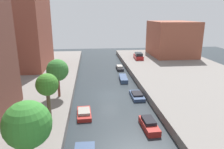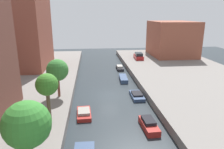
{
  "view_description": "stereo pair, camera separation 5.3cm",
  "coord_description": "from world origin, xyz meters",
  "px_view_note": "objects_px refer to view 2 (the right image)",
  "views": [
    {
      "loc": [
        -2.48,
        -28.07,
        11.27
      ],
      "look_at": [
        0.95,
        4.68,
        1.7
      ],
      "focal_mm": 33.67,
      "sensor_mm": 36.0,
      "label": 1
    },
    {
      "loc": [
        -2.42,
        -28.07,
        11.27
      ],
      "look_at": [
        0.95,
        4.68,
        1.7
      ],
      "focal_mm": 33.67,
      "sensor_mm": 36.0,
      "label": 2
    }
  ],
  "objects_px": {
    "moored_boat_left_2": "(84,113)",
    "moored_boat_right_1": "(149,125)",
    "low_block_right": "(172,39)",
    "moored_boat_right_4": "(120,68)",
    "moored_boat_right_2": "(137,95)",
    "moored_boat_right_3": "(123,78)",
    "street_tree_1": "(47,85)",
    "parked_car": "(139,56)",
    "street_tree_0": "(27,125)",
    "apartment_tower_far": "(16,5)",
    "street_tree_2": "(57,70)"
  },
  "relations": [
    {
      "from": "street_tree_1",
      "to": "low_block_right",
      "type": "bearing_deg",
      "value": 52.54
    },
    {
      "from": "apartment_tower_far",
      "to": "moored_boat_right_1",
      "type": "bearing_deg",
      "value": -51.75
    },
    {
      "from": "low_block_right",
      "to": "moored_boat_left_2",
      "type": "xyz_separation_m",
      "value": [
        -21.39,
        -29.3,
        -4.92
      ]
    },
    {
      "from": "apartment_tower_far",
      "to": "street_tree_1",
      "type": "distance_m",
      "value": 26.83
    },
    {
      "from": "moored_boat_left_2",
      "to": "moored_boat_right_1",
      "type": "bearing_deg",
      "value": -27.53
    },
    {
      "from": "moored_boat_right_1",
      "to": "moored_boat_right_4",
      "type": "bearing_deg",
      "value": 89.31
    },
    {
      "from": "apartment_tower_far",
      "to": "street_tree_2",
      "type": "height_order",
      "value": "apartment_tower_far"
    },
    {
      "from": "street_tree_0",
      "to": "moored_boat_left_2",
      "type": "relative_size",
      "value": 1.47
    },
    {
      "from": "parked_car",
      "to": "moored_boat_left_2",
      "type": "bearing_deg",
      "value": -115.36
    },
    {
      "from": "moored_boat_left_2",
      "to": "moored_boat_right_2",
      "type": "bearing_deg",
      "value": 33.45
    },
    {
      "from": "apartment_tower_far",
      "to": "street_tree_0",
      "type": "xyz_separation_m",
      "value": [
        9.39,
        -30.51,
        -8.47
      ]
    },
    {
      "from": "low_block_right",
      "to": "moored_boat_right_1",
      "type": "distance_m",
      "value": 36.25
    },
    {
      "from": "moored_boat_left_2",
      "to": "moored_boat_right_3",
      "type": "bearing_deg",
      "value": 62.83
    },
    {
      "from": "street_tree_2",
      "to": "moored_boat_left_2",
      "type": "height_order",
      "value": "street_tree_2"
    },
    {
      "from": "street_tree_1",
      "to": "moored_boat_right_3",
      "type": "xyz_separation_m",
      "value": [
        9.77,
        15.56,
        -4.45
      ]
    },
    {
      "from": "moored_boat_right_2",
      "to": "moored_boat_right_3",
      "type": "relative_size",
      "value": 0.86
    },
    {
      "from": "low_block_right",
      "to": "moored_boat_right_2",
      "type": "height_order",
      "value": "low_block_right"
    },
    {
      "from": "low_block_right",
      "to": "moored_boat_right_4",
      "type": "distance_m",
      "value": 17.82
    },
    {
      "from": "parked_car",
      "to": "apartment_tower_far",
      "type": "bearing_deg",
      "value": -169.34
    },
    {
      "from": "low_block_right",
      "to": "moored_boat_left_2",
      "type": "relative_size",
      "value": 3.52
    },
    {
      "from": "street_tree_2",
      "to": "moored_boat_right_3",
      "type": "distance_m",
      "value": 13.88
    },
    {
      "from": "street_tree_1",
      "to": "moored_boat_right_1",
      "type": "height_order",
      "value": "street_tree_1"
    },
    {
      "from": "apartment_tower_far",
      "to": "moored_boat_right_3",
      "type": "bearing_deg",
      "value": -23.24
    },
    {
      "from": "moored_boat_right_3",
      "to": "apartment_tower_far",
      "type": "bearing_deg",
      "value": 156.76
    },
    {
      "from": "moored_boat_right_3",
      "to": "moored_boat_right_4",
      "type": "distance_m",
      "value": 7.38
    },
    {
      "from": "street_tree_1",
      "to": "street_tree_2",
      "type": "xyz_separation_m",
      "value": [
        -0.0,
        6.62,
        -0.3
      ]
    },
    {
      "from": "street_tree_0",
      "to": "moored_boat_right_2",
      "type": "xyz_separation_m",
      "value": [
        10.44,
        14.31,
        -4.15
      ]
    },
    {
      "from": "low_block_right",
      "to": "moored_boat_right_3",
      "type": "relative_size",
      "value": 2.82
    },
    {
      "from": "street_tree_2",
      "to": "apartment_tower_far",
      "type": "bearing_deg",
      "value": 118.67
    },
    {
      "from": "street_tree_1",
      "to": "moored_boat_right_4",
      "type": "relative_size",
      "value": 1.45
    },
    {
      "from": "street_tree_1",
      "to": "moored_boat_left_2",
      "type": "relative_size",
      "value": 1.44
    },
    {
      "from": "street_tree_1",
      "to": "moored_boat_right_4",
      "type": "bearing_deg",
      "value": 66.11
    },
    {
      "from": "moored_boat_right_2",
      "to": "moored_boat_right_4",
      "type": "distance_m",
      "value": 15.34
    },
    {
      "from": "apartment_tower_far",
      "to": "moored_boat_left_2",
      "type": "height_order",
      "value": "apartment_tower_far"
    },
    {
      "from": "low_block_right",
      "to": "moored_boat_right_4",
      "type": "bearing_deg",
      "value": -147.54
    },
    {
      "from": "apartment_tower_far",
      "to": "moored_boat_left_2",
      "type": "relative_size",
      "value": 6.97
    },
    {
      "from": "low_block_right",
      "to": "moored_boat_left_2",
      "type": "height_order",
      "value": "low_block_right"
    },
    {
      "from": "moored_boat_left_2",
      "to": "low_block_right",
      "type": "bearing_deg",
      "value": 53.88
    },
    {
      "from": "parked_car",
      "to": "moored_boat_right_3",
      "type": "xyz_separation_m",
      "value": [
        -5.61,
        -12.89,
        -1.31
      ]
    },
    {
      "from": "street_tree_1",
      "to": "apartment_tower_far",
      "type": "bearing_deg",
      "value": 111.54
    },
    {
      "from": "low_block_right",
      "to": "moored_boat_right_4",
      "type": "relative_size",
      "value": 3.54
    },
    {
      "from": "apartment_tower_far",
      "to": "parked_car",
      "type": "height_order",
      "value": "apartment_tower_far"
    },
    {
      "from": "street_tree_2",
      "to": "moored_boat_right_3",
      "type": "xyz_separation_m",
      "value": [
        9.77,
        8.94,
        -4.15
      ]
    },
    {
      "from": "parked_car",
      "to": "street_tree_2",
      "type": "bearing_deg",
      "value": -125.16
    },
    {
      "from": "moored_boat_right_1",
      "to": "moored_boat_right_2",
      "type": "bearing_deg",
      "value": 86.01
    },
    {
      "from": "street_tree_0",
      "to": "low_block_right",
      "type": "bearing_deg",
      "value": 57.64
    },
    {
      "from": "street_tree_0",
      "to": "parked_car",
      "type": "xyz_separation_m",
      "value": [
        15.37,
        35.17,
        -2.81
      ]
    },
    {
      "from": "apartment_tower_far",
      "to": "moored_boat_right_3",
      "type": "relative_size",
      "value": 5.57
    },
    {
      "from": "street_tree_1",
      "to": "parked_car",
      "type": "height_order",
      "value": "street_tree_1"
    },
    {
      "from": "moored_boat_left_2",
      "to": "moored_boat_right_1",
      "type": "height_order",
      "value": "moored_boat_right_1"
    }
  ]
}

